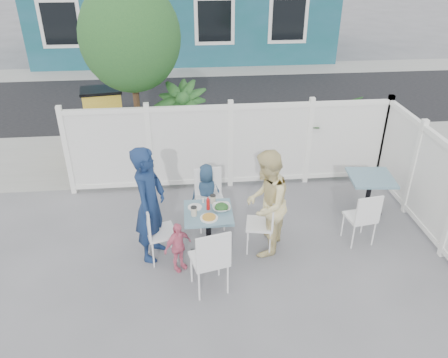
{
  "coord_description": "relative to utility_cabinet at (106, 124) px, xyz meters",
  "views": [
    {
      "loc": [
        -0.72,
        -4.79,
        4.14
      ],
      "look_at": [
        -0.17,
        0.8,
        1.02
      ],
      "focal_mm": 35.0,
      "sensor_mm": 36.0,
      "label": 1
    }
  ],
  "objects": [
    {
      "name": "utility_cabinet",
      "position": [
        0.0,
        0.0,
        0.0
      ],
      "size": [
        0.83,
        0.64,
        1.4
      ],
      "primitive_type": "cube",
      "rotation": [
        0.0,
        0.0,
        0.15
      ],
      "color": "gold",
      "rests_on": "ground"
    },
    {
      "name": "fence_right",
      "position": [
        5.36,
        -3.4,
        0.08
      ],
      "size": [
        0.08,
        3.66,
        1.6
      ],
      "rotation": [
        0.0,
        0.0,
        1.57
      ],
      "color": "white",
      "rests_on": "ground"
    },
    {
      "name": "chair_back",
      "position": [
        1.99,
        -2.83,
        -0.14
      ],
      "size": [
        0.48,
        0.46,
        0.96
      ],
      "rotation": [
        0.0,
        0.0,
        3.24
      ],
      "color": "white",
      "rests_on": "ground"
    },
    {
      "name": "boy",
      "position": [
        1.96,
        -2.7,
        -0.2
      ],
      "size": [
        0.5,
        0.33,
        1.0
      ],
      "primitive_type": "imported",
      "rotation": [
        0.0,
        0.0,
        3.17
      ],
      "color": "navy",
      "rests_on": "ground"
    },
    {
      "name": "ground",
      "position": [
        2.36,
        -4.0,
        -0.7
      ],
      "size": [
        80.0,
        80.0,
        0.0
      ],
      "primitive_type": "plane",
      "color": "slate"
    },
    {
      "name": "potted_shrub_a",
      "position": [
        1.58,
        -0.9,
        0.19
      ],
      "size": [
        1.24,
        1.24,
        1.79
      ],
      "primitive_type": "imported",
      "rotation": [
        0.0,
        0.0,
        6.01
      ],
      "color": "#1E4A23",
      "rests_on": "ground"
    },
    {
      "name": "toddler",
      "position": [
        1.48,
        -3.92,
        -0.32
      ],
      "size": [
        0.47,
        0.42,
        0.77
      ],
      "primitive_type": "imported",
      "rotation": [
        0.0,
        0.0,
        0.65
      ],
      "color": "pink",
      "rests_on": "ground"
    },
    {
      "name": "spare_table",
      "position": [
        4.64,
        -2.84,
        -0.13
      ],
      "size": [
        0.76,
        0.76,
        0.73
      ],
      "rotation": [
        0.0,
        0.0,
        -0.1
      ],
      "color": "teal",
      "rests_on": "ground"
    },
    {
      "name": "potted_shrub_b",
      "position": [
        4.27,
        -1.0,
        0.07
      ],
      "size": [
        1.79,
        1.7,
        1.55
      ],
      "primitive_type": "imported",
      "rotation": [
        0.0,
        0.0,
        0.46
      ],
      "color": "#1E4A23",
      "rests_on": "ground"
    },
    {
      "name": "ketchup_bottle",
      "position": [
        1.93,
        -3.53,
        0.11
      ],
      "size": [
        0.05,
        0.05,
        0.16
      ],
      "primitive_type": "cylinder",
      "color": "red",
      "rests_on": "main_table"
    },
    {
      "name": "coffee_cup_b",
      "position": [
        2.01,
        -3.37,
        0.09
      ],
      "size": [
        0.08,
        0.08,
        0.12
      ],
      "primitive_type": "cylinder",
      "color": "beige",
      "rests_on": "main_table"
    },
    {
      "name": "main_table",
      "position": [
        1.93,
        -3.6,
        -0.14
      ],
      "size": [
        0.69,
        0.69,
        0.73
      ],
      "rotation": [
        0.0,
        0.0,
        -0.01
      ],
      "color": "teal",
      "rests_on": "ground"
    },
    {
      "name": "coffee_cup_a",
      "position": [
        1.72,
        -3.67,
        0.09
      ],
      "size": [
        0.08,
        0.08,
        0.13
      ],
      "primitive_type": "cylinder",
      "color": "beige",
      "rests_on": "main_table"
    },
    {
      "name": "chair_right",
      "position": [
        2.76,
        -3.58,
        -0.18
      ],
      "size": [
        0.46,
        0.48,
        0.9
      ],
      "rotation": [
        0.0,
        0.0,
        1.37
      ],
      "color": "white",
      "rests_on": "ground"
    },
    {
      "name": "fence_back",
      "position": [
        2.46,
        -1.6,
        0.08
      ],
      "size": [
        5.86,
        0.08,
        1.6
      ],
      "color": "white",
      "rests_on": "ground"
    },
    {
      "name": "near_sidewalk",
      "position": [
        2.36,
        -0.2,
        -0.7
      ],
      "size": [
        24.0,
        2.6,
        0.01
      ],
      "primitive_type": "cube",
      "color": "gray",
      "rests_on": "ground"
    },
    {
      "name": "tree",
      "position": [
        0.76,
        -0.7,
        1.89
      ],
      "size": [
        1.8,
        1.62,
        3.59
      ],
      "color": "#382316",
      "rests_on": "ground"
    },
    {
      "name": "chair_near",
      "position": [
        1.9,
        -4.43,
        -0.12
      ],
      "size": [
        0.55,
        0.53,
        1.0
      ],
      "rotation": [
        0.0,
        0.0,
        0.24
      ],
      "color": "white",
      "rests_on": "ground"
    },
    {
      "name": "plate_side",
      "position": [
        1.74,
        -3.47,
        0.03
      ],
      "size": [
        0.21,
        0.21,
        0.01
      ],
      "primitive_type": "cylinder",
      "color": "white",
      "rests_on": "main_table"
    },
    {
      "name": "pepper_shaker",
      "position": [
        1.88,
        -3.34,
        0.06
      ],
      "size": [
        0.03,
        0.03,
        0.06
      ],
      "primitive_type": "cylinder",
      "color": "black",
      "rests_on": "main_table"
    },
    {
      "name": "man",
      "position": [
        1.11,
        -3.55,
        0.17
      ],
      "size": [
        0.59,
        0.74,
        1.75
      ],
      "primitive_type": "imported",
      "rotation": [
        0.0,
        0.0,
        1.26
      ],
      "color": "#15284F",
      "rests_on": "ground"
    },
    {
      "name": "plate_main",
      "position": [
        1.93,
        -3.77,
        0.03
      ],
      "size": [
        0.25,
        0.25,
        0.02
      ],
      "primitive_type": "cylinder",
      "color": "white",
      "rests_on": "main_table"
    },
    {
      "name": "chair_spare",
      "position": [
        4.24,
        -3.6,
        -0.18
      ],
      "size": [
        0.46,
        0.44,
        0.89
      ],
      "rotation": [
        0.0,
        0.0,
        0.15
      ],
      "color": "white",
      "rests_on": "ground"
    },
    {
      "name": "chair_left",
      "position": [
        1.16,
        -3.66,
        -0.16
      ],
      "size": [
        0.5,
        0.51,
        0.93
      ],
      "rotation": [
        0.0,
        0.0,
        -1.31
      ],
      "color": "white",
      "rests_on": "ground"
    },
    {
      "name": "woman",
      "position": [
        2.75,
        -3.61,
        0.11
      ],
      "size": [
        0.87,
        0.97,
        1.63
      ],
      "primitive_type": "imported",
      "rotation": [
        0.0,
        0.0,
        -1.97
      ],
      "color": "gold",
      "rests_on": "ground"
    },
    {
      "name": "salad_bowl",
      "position": [
        2.12,
        -3.56,
        0.06
      ],
      "size": [
        0.26,
        0.26,
        0.06
      ],
      "primitive_type": "imported",
      "color": "white",
      "rests_on": "main_table"
    },
    {
      "name": "far_sidewalk",
      "position": [
        2.36,
        6.6,
        -0.7
      ],
      "size": [
        24.0,
        1.6,
        0.01
      ],
      "primitive_type": "cube",
      "color": "gray",
      "rests_on": "ground"
    },
    {
      "name": "salt_shaker",
      "position": [
        1.87,
        -3.34,
        0.06
      ],
      "size": [
        0.03,
        0.03,
        0.07
      ],
      "primitive_type": "cylinder",
      "color": "white",
      "rests_on": "main_table"
    },
    {
      "name": "street",
      "position": [
        2.36,
        3.5,
        -0.7
      ],
      "size": [
        24.0,
        5.0,
        0.01
      ],
      "primitive_type": "cube",
      "color": "black",
      "rests_on": "ground"
    }
  ]
}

